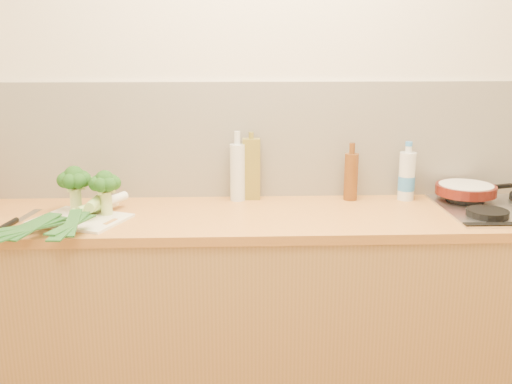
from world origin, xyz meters
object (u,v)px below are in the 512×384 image
at_px(gas_hob, 510,207).
at_px(skillet, 466,189).
at_px(chopping_board, 81,219).
at_px(chefs_knife, 14,222).

bearing_deg(gas_hob, skillet, 134.11).
bearing_deg(gas_hob, chopping_board, -177.68).
height_order(chefs_knife, skillet, skillet).
bearing_deg(chopping_board, skillet, 29.98).
distance_m(gas_hob, chefs_knife, 2.10).
height_order(gas_hob, skillet, skillet).
distance_m(chopping_board, chefs_knife, 0.26).
xyz_separation_m(chopping_board, chefs_knife, (-0.26, -0.04, 0.00)).
distance_m(chopping_board, skillet, 1.71).
bearing_deg(chopping_board, gas_hob, 24.98).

